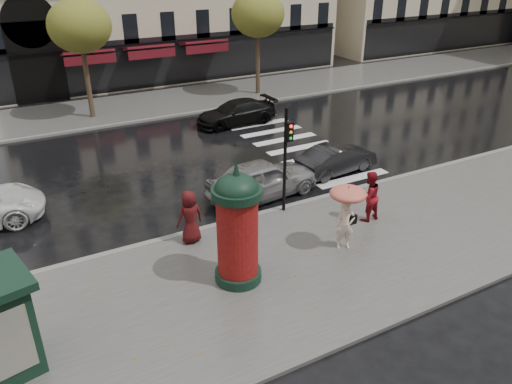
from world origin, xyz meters
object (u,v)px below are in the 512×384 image
morris_column (237,225)px  traffic_light (286,151)px  car_darkgrey (336,159)px  woman_umbrella (347,207)px  car_silver (262,179)px  car_black (236,113)px  woman_red (369,196)px  man_burgundy (190,217)px

morris_column → traffic_light: 4.59m
morris_column → car_darkgrey: (7.45, 5.17, -1.32)m
woman_umbrella → car_silver: size_ratio=0.49×
woman_umbrella → car_silver: 4.80m
woman_umbrella → car_black: 13.74m
morris_column → traffic_light: traffic_light is taller
woman_red → traffic_light: bearing=-43.7°
woman_red → morris_column: (-5.70, -0.99, 0.89)m
woman_umbrella → car_black: size_ratio=0.49×
man_burgundy → car_black: size_ratio=0.40×
woman_red → morris_column: 5.86m
man_burgundy → traffic_light: (3.88, 0.32, 1.48)m
woman_red → man_burgundy: size_ratio=1.02×
woman_umbrella → traffic_light: traffic_light is taller
woman_umbrella → car_black: woman_umbrella is taller
traffic_light → woman_red: bearing=-41.3°
woman_red → morris_column: size_ratio=0.49×
woman_umbrella → morris_column: (-3.82, 0.11, 0.35)m
morris_column → woman_umbrella: bearing=-1.7°
morris_column → car_silver: (3.40, 4.61, -1.16)m
woman_red → man_burgundy: bearing=-17.4°
woman_umbrella → morris_column: size_ratio=0.59×
woman_red → car_silver: (-2.30, 3.61, -0.27)m
car_darkgrey → woman_umbrella: bearing=139.6°
morris_column → car_silver: morris_column is taller
man_burgundy → car_black: 12.77m
woman_umbrella → man_burgundy: bearing=147.0°
morris_column → car_darkgrey: 9.17m
car_silver → morris_column: bearing=136.9°
woman_red → car_black: bearing=-96.4°
woman_umbrella → car_silver: bearing=95.1°
woman_red → traffic_light: size_ratio=0.47×
car_silver → woman_red: bearing=-154.1°
man_burgundy → car_darkgrey: size_ratio=0.48×
car_silver → car_darkgrey: 4.10m
morris_column → car_black: morris_column is taller
car_black → traffic_light: bearing=-17.7°
woman_umbrella → woman_red: size_ratio=1.20×
car_silver → traffic_light: bearing=175.2°
woman_umbrella → woman_red: bearing=30.4°
woman_red → morris_column: morris_column is taller
woman_red → car_black: woman_red is taller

